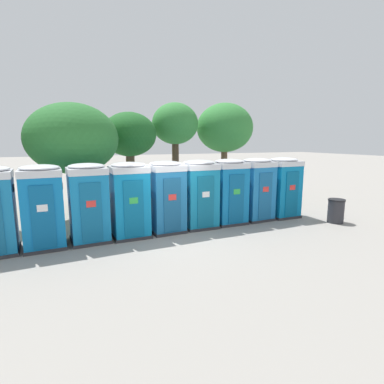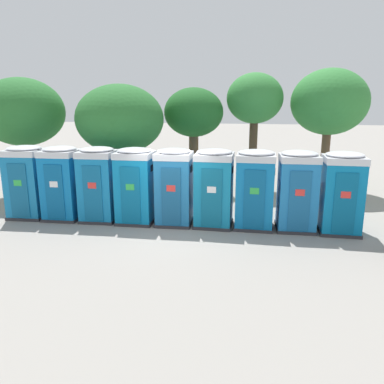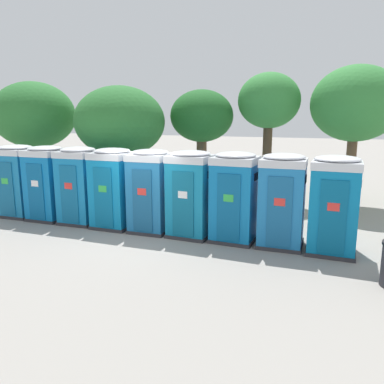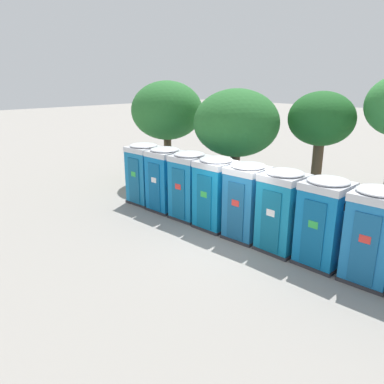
# 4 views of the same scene
# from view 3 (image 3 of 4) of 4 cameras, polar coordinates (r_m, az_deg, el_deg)

# --- Properties ---
(ground_plane) EXTENTS (120.00, 120.00, 0.00)m
(ground_plane) POSITION_cam_3_polar(r_m,az_deg,el_deg) (11.33, -7.43, -6.62)
(ground_plane) COLOR gray
(portapotty_0) EXTENTS (1.33, 1.29, 2.54)m
(portapotty_0) POSITION_cam_3_polar(r_m,az_deg,el_deg) (14.61, -24.98, 1.62)
(portapotty_0) COLOR #2D2D33
(portapotty_0) RESTS_ON ground
(portapotty_1) EXTENTS (1.26, 1.27, 2.54)m
(portapotty_1) POSITION_cam_3_polar(r_m,az_deg,el_deg) (13.70, -21.16, 1.34)
(portapotty_1) COLOR #2D2D33
(portapotty_1) RESTS_ON ground
(portapotty_2) EXTENTS (1.27, 1.28, 2.54)m
(portapotty_2) POSITION_cam_3_polar(r_m,az_deg,el_deg) (12.88, -16.73, 1.04)
(portapotty_2) COLOR #2D2D33
(portapotty_2) RESTS_ON ground
(portapotty_3) EXTENTS (1.26, 1.25, 2.54)m
(portapotty_3) POSITION_cam_3_polar(r_m,az_deg,el_deg) (12.11, -11.90, 0.65)
(portapotty_3) COLOR #2D2D33
(portapotty_3) RESTS_ON ground
(portapotty_4) EXTENTS (1.25, 1.27, 2.54)m
(portapotty_4) POSITION_cam_3_polar(r_m,az_deg,el_deg) (11.48, -6.31, 0.25)
(portapotty_4) COLOR #2D2D33
(portapotty_4) RESTS_ON ground
(portapotty_5) EXTENTS (1.23, 1.21, 2.54)m
(portapotty_5) POSITION_cam_3_polar(r_m,az_deg,el_deg) (10.96, -0.16, -0.20)
(portapotty_5) COLOR #2D2D33
(portapotty_5) RESTS_ON ground
(portapotty_6) EXTENTS (1.23, 1.21, 2.54)m
(portapotty_6) POSITION_cam_3_polar(r_m,az_deg,el_deg) (10.59, 6.52, -0.68)
(portapotty_6) COLOR #2D2D33
(portapotty_6) RESTS_ON ground
(portapotty_7) EXTENTS (1.27, 1.27, 2.54)m
(portapotty_7) POSITION_cam_3_polar(r_m,az_deg,el_deg) (10.36, 13.57, -1.19)
(portapotty_7) COLOR #2D2D33
(portapotty_7) RESTS_ON ground
(portapotty_8) EXTENTS (1.23, 1.22, 2.54)m
(portapotty_8) POSITION_cam_3_polar(r_m,az_deg,el_deg) (10.20, 20.83, -1.80)
(portapotty_8) COLOR #2D2D33
(portapotty_8) RESTS_ON ground
(street_tree_0) EXTENTS (2.49, 2.49, 5.25)m
(street_tree_0) POSITION_cam_3_polar(r_m,az_deg,el_deg) (15.79, 11.64, 13.20)
(street_tree_0) COLOR #4C3826
(street_tree_0) RESTS_ON ground
(street_tree_1) EXTENTS (2.62, 2.62, 4.61)m
(street_tree_1) POSITION_cam_3_polar(r_m,az_deg,el_deg) (15.84, 1.49, 11.26)
(street_tree_1) COLOR brown
(street_tree_1) RESTS_ON ground
(street_tree_2) EXTENTS (3.54, 3.54, 4.70)m
(street_tree_2) POSITION_cam_3_polar(r_m,az_deg,el_deg) (15.24, -10.91, 10.39)
(street_tree_2) COLOR brown
(street_tree_2) RESTS_ON ground
(street_tree_3) EXTENTS (3.32, 3.32, 5.42)m
(street_tree_3) POSITION_cam_3_polar(r_m,az_deg,el_deg) (15.79, 23.65, 12.12)
(street_tree_3) COLOR brown
(street_tree_3) RESTS_ON ground
(street_tree_4) EXTENTS (3.45, 3.45, 4.98)m
(street_tree_4) POSITION_cam_3_polar(r_m,az_deg,el_deg) (17.77, -22.90, 10.67)
(street_tree_4) COLOR #4C3826
(street_tree_4) RESTS_ON ground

